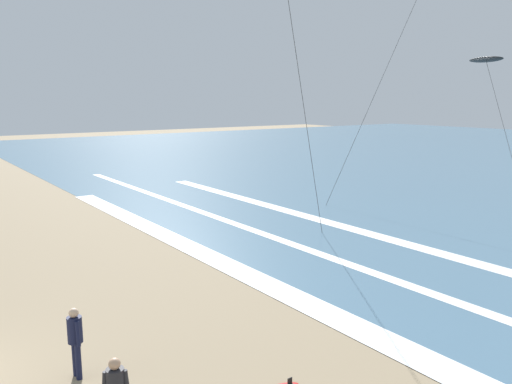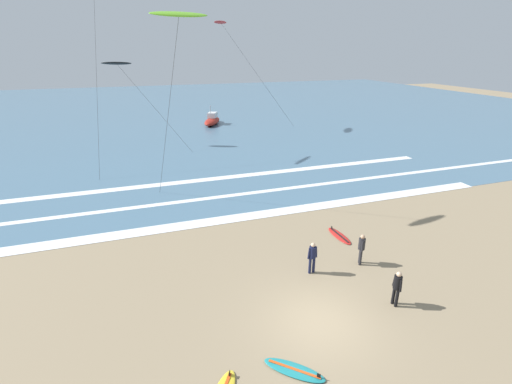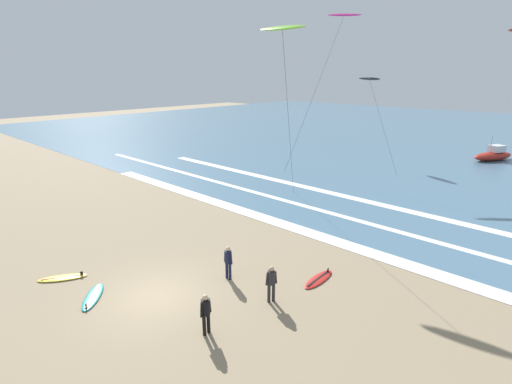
# 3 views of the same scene
# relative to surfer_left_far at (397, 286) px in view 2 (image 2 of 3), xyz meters

# --- Properties ---
(ground_plane) EXTENTS (160.00, 160.00, 0.00)m
(ground_plane) POSITION_rel_surfer_left_far_xyz_m (-3.42, 0.09, -0.96)
(ground_plane) COLOR #937F60
(ocean_surface) EXTENTS (140.00, 90.00, 0.01)m
(ocean_surface) POSITION_rel_surfer_left_far_xyz_m (-3.42, 54.55, -0.95)
(ocean_surface) COLOR slate
(ocean_surface) RESTS_ON ground
(wave_foam_shoreline) EXTENTS (38.02, 1.09, 0.01)m
(wave_foam_shoreline) POSITION_rel_surfer_left_far_xyz_m (-4.39, 9.95, -0.94)
(wave_foam_shoreline) COLOR white
(wave_foam_shoreline) RESTS_ON ocean_surface
(wave_foam_mid_break) EXTENTS (58.29, 0.54, 0.01)m
(wave_foam_mid_break) POSITION_rel_surfer_left_far_xyz_m (-2.96, 13.64, -0.94)
(wave_foam_mid_break) COLOR white
(wave_foam_mid_break) RESTS_ON ocean_surface
(wave_foam_outer_break) EXTENTS (40.68, 0.85, 0.01)m
(wave_foam_outer_break) POSITION_rel_surfer_left_far_xyz_m (-4.73, 17.53, -0.94)
(wave_foam_outer_break) COLOR white
(wave_foam_outer_break) RESTS_ON ocean_surface
(surfer_left_far) EXTENTS (0.32, 0.51, 1.60)m
(surfer_left_far) POSITION_rel_surfer_left_far_xyz_m (0.00, 0.00, 0.00)
(surfer_left_far) COLOR black
(surfer_left_far) RESTS_ON ground
(surfer_mid_group) EXTENTS (0.32, 0.49, 1.60)m
(surfer_mid_group) POSITION_rel_surfer_left_far_xyz_m (0.41, 3.10, 0.00)
(surfer_mid_group) COLOR #232328
(surfer_mid_group) RESTS_ON ground
(surfer_foreground_main) EXTENTS (0.51, 0.32, 1.60)m
(surfer_foreground_main) POSITION_rel_surfer_left_far_xyz_m (-2.19, 3.17, 0.00)
(surfer_foreground_main) COLOR #141938
(surfer_foreground_main) RESTS_ON ground
(surfboard_left_pile) EXTENTS (1.96, 1.85, 0.25)m
(surfboard_left_pile) POSITION_rel_surfer_left_far_xyz_m (-5.27, -1.70, -0.91)
(surfboard_left_pile) COLOR teal
(surfboard_left_pile) RESTS_ON ground
(surfboard_near_water) EXTENTS (0.67, 2.12, 0.25)m
(surfboard_near_water) POSITION_rel_surfer_left_far_xyz_m (0.90, 5.84, -0.91)
(surfboard_near_water) COLOR red
(surfboard_near_water) RESTS_ON ground
(kite_black_low_near) EXTENTS (7.96, 6.56, 8.65)m
(kite_black_low_near) POSITION_rel_surfer_left_far_xyz_m (-10.33, 31.77, 7.43)
(kite_black_low_near) COLOR black
(kite_black_low_near) RESTS_ON ground
(kite_lime_high_right) EXTENTS (3.44, 4.64, 11.77)m
(kite_lime_high_right) POSITION_rel_surfer_left_far_xyz_m (-6.36, 11.93, 10.53)
(kite_lime_high_right) COLOR #70C628
(kite_lime_high_right) RESTS_ON ground
(kite_red_mid_center) EXTENTS (10.59, 3.35, 12.96)m
(kite_red_mid_center) POSITION_rel_surfer_left_far_xyz_m (1.96, 36.88, 11.69)
(kite_red_mid_center) COLOR red
(kite_red_mid_center) RESTS_ON ground
(offshore_boat) EXTENTS (3.78, 5.42, 2.70)m
(offshore_boat) POSITION_rel_surfer_left_far_xyz_m (0.89, 39.62, -0.40)
(offshore_boat) COLOR maroon
(offshore_boat) RESTS_ON ground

